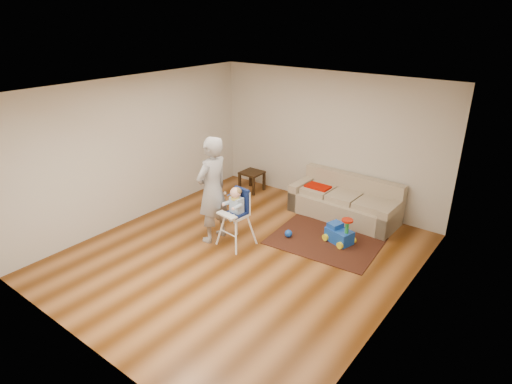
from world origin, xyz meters
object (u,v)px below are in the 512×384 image
Objects in this scene: sofa at (344,199)px; toy_ball at (288,234)px; adult at (212,190)px; ride_on_toy at (340,229)px; high_chair at (236,217)px; side_table at (252,181)px.

sofa is 15.22× the size of toy_ball.
adult is (-1.43, -2.16, 0.53)m from sofa.
high_chair is (-1.38, -1.13, 0.25)m from ride_on_toy.
toy_ball is at bearing -35.52° from side_table.
ride_on_toy is 1.80m from high_chair.
adult is at bearing -122.27° from sofa.
ride_on_toy is 0.90m from toy_ball.
sofa is 4.65× the size of side_table.
toy_ball is 1.57m from adult.
high_chair reaches higher than ride_on_toy.
ride_on_toy is 0.27× the size of adult.
toy_ball is at bearing -105.28° from sofa.
side_table is at bearing 128.09° from high_chair.
sofa is at bearing 71.04° from high_chair.
sofa is at bearing 146.99° from adult.
adult is at bearing -141.43° from toy_ball.
sofa is at bearing 73.54° from toy_ball.
high_chair is at bearing -58.41° from side_table.
ride_on_toy is at bearing 124.09° from adult.
high_chair is (-0.59, -0.73, 0.43)m from toy_ball.
ride_on_toy is at bearing 45.62° from high_chair.
side_table is at bearing -158.54° from adult.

